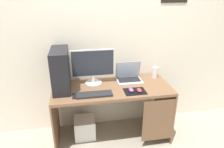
{
  "coord_description": "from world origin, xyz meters",
  "views": [
    {
      "loc": [
        -0.41,
        -2.29,
        1.9
      ],
      "look_at": [
        0.0,
        0.0,
        0.94
      ],
      "focal_mm": 32.74,
      "sensor_mm": 36.0,
      "label": 1
    }
  ],
  "objects_px": {
    "pc_tower": "(61,70)",
    "keyboard": "(94,94)",
    "laptop": "(129,77)",
    "monitor": "(93,66)",
    "subwoofer": "(85,127)",
    "mouse_left": "(131,90)",
    "mouse_right": "(139,90)",
    "cell_phone": "(75,96)",
    "speaker": "(155,72)"
  },
  "relations": [
    {
      "from": "pc_tower",
      "to": "subwoofer",
      "type": "bearing_deg",
      "value": -0.49
    },
    {
      "from": "monitor",
      "to": "cell_phone",
      "type": "bearing_deg",
      "value": -127.24
    },
    {
      "from": "mouse_right",
      "to": "cell_phone",
      "type": "xyz_separation_m",
      "value": [
        -0.76,
        0.02,
        -0.02
      ]
    },
    {
      "from": "mouse_right",
      "to": "subwoofer",
      "type": "bearing_deg",
      "value": 160.29
    },
    {
      "from": "keyboard",
      "to": "subwoofer",
      "type": "distance_m",
      "value": 0.69
    },
    {
      "from": "pc_tower",
      "to": "keyboard",
      "type": "relative_size",
      "value": 1.2
    },
    {
      "from": "monitor",
      "to": "speaker",
      "type": "xyz_separation_m",
      "value": [
        0.86,
        0.05,
        -0.17
      ]
    },
    {
      "from": "monitor",
      "to": "speaker",
      "type": "height_order",
      "value": "monitor"
    },
    {
      "from": "pc_tower",
      "to": "laptop",
      "type": "xyz_separation_m",
      "value": [
        0.88,
        0.12,
        -0.2
      ]
    },
    {
      "from": "keyboard",
      "to": "subwoofer",
      "type": "relative_size",
      "value": 1.52
    },
    {
      "from": "speaker",
      "to": "mouse_right",
      "type": "bearing_deg",
      "value": -131.76
    },
    {
      "from": "monitor",
      "to": "subwoofer",
      "type": "relative_size",
      "value": 2.01
    },
    {
      "from": "laptop",
      "to": "speaker",
      "type": "height_order",
      "value": "laptop"
    },
    {
      "from": "monitor",
      "to": "mouse_right",
      "type": "xyz_separation_m",
      "value": [
        0.52,
        -0.34,
        -0.22
      ]
    },
    {
      "from": "monitor",
      "to": "speaker",
      "type": "bearing_deg",
      "value": 3.2
    },
    {
      "from": "pc_tower",
      "to": "mouse_left",
      "type": "xyz_separation_m",
      "value": [
        0.82,
        -0.22,
        -0.23
      ]
    },
    {
      "from": "keyboard",
      "to": "mouse_left",
      "type": "distance_m",
      "value": 0.45
    },
    {
      "from": "laptop",
      "to": "pc_tower",
      "type": "bearing_deg",
      "value": -172.53
    },
    {
      "from": "cell_phone",
      "to": "subwoofer",
      "type": "distance_m",
      "value": 0.67
    },
    {
      "from": "laptop",
      "to": "mouse_left",
      "type": "bearing_deg",
      "value": -99.62
    },
    {
      "from": "pc_tower",
      "to": "keyboard",
      "type": "bearing_deg",
      "value": -32.5
    },
    {
      "from": "speaker",
      "to": "mouse_left",
      "type": "distance_m",
      "value": 0.57
    },
    {
      "from": "mouse_left",
      "to": "speaker",
      "type": "bearing_deg",
      "value": 39.36
    },
    {
      "from": "monitor",
      "to": "cell_phone",
      "type": "relative_size",
      "value": 4.29
    },
    {
      "from": "laptop",
      "to": "keyboard",
      "type": "distance_m",
      "value": 0.62
    },
    {
      "from": "subwoofer",
      "to": "monitor",
      "type": "bearing_deg",
      "value": 31.71
    },
    {
      "from": "cell_phone",
      "to": "subwoofer",
      "type": "relative_size",
      "value": 0.47
    },
    {
      "from": "speaker",
      "to": "keyboard",
      "type": "bearing_deg",
      "value": -156.82
    },
    {
      "from": "pc_tower",
      "to": "keyboard",
      "type": "height_order",
      "value": "pc_tower"
    },
    {
      "from": "subwoofer",
      "to": "mouse_right",
      "type": "bearing_deg",
      "value": -19.71
    },
    {
      "from": "monitor",
      "to": "laptop",
      "type": "distance_m",
      "value": 0.52
    },
    {
      "from": "monitor",
      "to": "mouse_left",
      "type": "relative_size",
      "value": 5.81
    },
    {
      "from": "keyboard",
      "to": "laptop",
      "type": "bearing_deg",
      "value": 35.06
    },
    {
      "from": "mouse_right",
      "to": "subwoofer",
      "type": "height_order",
      "value": "mouse_right"
    },
    {
      "from": "mouse_left",
      "to": "mouse_right",
      "type": "xyz_separation_m",
      "value": [
        0.09,
        -0.03,
        0.0
      ]
    },
    {
      "from": "pc_tower",
      "to": "mouse_right",
      "type": "bearing_deg",
      "value": -14.88
    },
    {
      "from": "monitor",
      "to": "subwoofer",
      "type": "xyz_separation_m",
      "value": [
        -0.15,
        -0.09,
        -0.86
      ]
    },
    {
      "from": "keyboard",
      "to": "cell_phone",
      "type": "distance_m",
      "value": 0.22
    },
    {
      "from": "monitor",
      "to": "laptop",
      "type": "height_order",
      "value": "monitor"
    },
    {
      "from": "speaker",
      "to": "monitor",
      "type": "bearing_deg",
      "value": -176.8
    },
    {
      "from": "pc_tower",
      "to": "speaker",
      "type": "height_order",
      "value": "pc_tower"
    },
    {
      "from": "speaker",
      "to": "mouse_right",
      "type": "xyz_separation_m",
      "value": [
        -0.34,
        -0.38,
        -0.06
      ]
    },
    {
      "from": "mouse_left",
      "to": "mouse_right",
      "type": "relative_size",
      "value": 1.0
    },
    {
      "from": "laptop",
      "to": "cell_phone",
      "type": "distance_m",
      "value": 0.8
    },
    {
      "from": "cell_phone",
      "to": "laptop",
      "type": "bearing_deg",
      "value": 25.2
    },
    {
      "from": "subwoofer",
      "to": "speaker",
      "type": "bearing_deg",
      "value": 7.98
    },
    {
      "from": "pc_tower",
      "to": "cell_phone",
      "type": "distance_m",
      "value": 0.37
    },
    {
      "from": "mouse_left",
      "to": "cell_phone",
      "type": "xyz_separation_m",
      "value": [
        -0.67,
        -0.01,
        -0.02
      ]
    },
    {
      "from": "monitor",
      "to": "subwoofer",
      "type": "height_order",
      "value": "monitor"
    },
    {
      "from": "speaker",
      "to": "cell_phone",
      "type": "relative_size",
      "value": 1.18
    }
  ]
}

